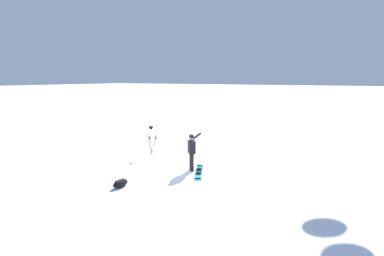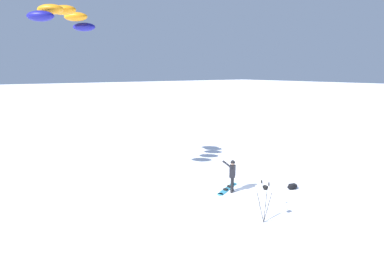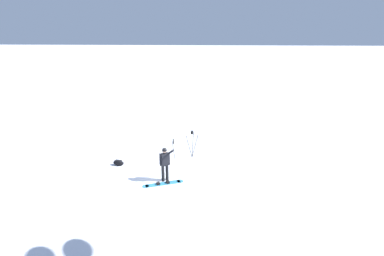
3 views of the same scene
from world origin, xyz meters
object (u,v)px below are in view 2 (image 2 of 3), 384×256
(snowboarder, at_px, (232,173))
(traction_kite, at_px, (64,16))
(camera_tripod, at_px, (265,197))
(ski_poles, at_px, (265,191))
(snowboard, at_px, (227,189))
(gear_bag_large, at_px, (292,186))

(snowboarder, relative_size, traction_kite, 0.42)
(camera_tripod, relative_size, ski_poles, 1.22)
(snowboard, height_order, traction_kite, traction_kite)
(camera_tripod, bearing_deg, snowboard, -108.17)
(gear_bag_large, bearing_deg, snowboard, -35.71)
(snowboard, xyz_separation_m, ski_poles, (0.17, 2.48, 0.79))
(snowboard, height_order, camera_tripod, camera_tripod)
(traction_kite, height_order, gear_bag_large, traction_kite)
(snowboarder, xyz_separation_m, traction_kite, (5.66, -6.19, 7.43))
(gear_bag_large, relative_size, ski_poles, 0.52)
(gear_bag_large, distance_m, camera_tripod, 4.02)
(gear_bag_large, height_order, camera_tripod, camera_tripod)
(traction_kite, height_order, camera_tripod, traction_kite)
(snowboard, relative_size, camera_tripod, 1.17)
(snowboarder, relative_size, snowboard, 0.92)
(snowboard, distance_m, ski_poles, 2.60)
(traction_kite, relative_size, ski_poles, 3.16)
(gear_bag_large, relative_size, camera_tripod, 0.43)
(snowboarder, distance_m, camera_tripod, 3.05)
(snowboard, relative_size, traction_kite, 0.45)
(ski_poles, bearing_deg, gear_bag_large, -167.80)
(snowboarder, xyz_separation_m, camera_tripod, (1.02, 2.88, 0.10))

